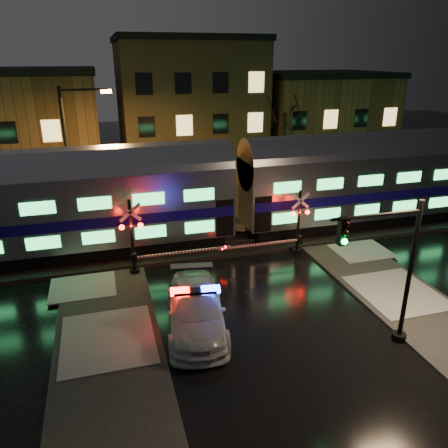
# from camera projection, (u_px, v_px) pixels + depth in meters

# --- Properties ---
(ground) EXTENTS (120.00, 120.00, 0.00)m
(ground) POSITION_uv_depth(u_px,v_px,m) (243.00, 283.00, 21.27)
(ground) COLOR black
(ground) RESTS_ON ground
(ballast) EXTENTS (90.00, 4.20, 0.24)m
(ballast) POSITION_uv_depth(u_px,v_px,m) (217.00, 242.00, 25.71)
(ballast) COLOR black
(ballast) RESTS_ON ground
(sidewalk_left) EXTENTS (4.00, 20.00, 0.12)m
(sidewalk_left) POSITION_uv_depth(u_px,v_px,m) (111.00, 394.00, 14.19)
(sidewalk_left) COLOR #2D2D2D
(sidewalk_left) RESTS_ON ground
(sidewalk_right) EXTENTS (4.00, 20.00, 0.12)m
(sidewalk_right) POSITION_uv_depth(u_px,v_px,m) (443.00, 330.00, 17.53)
(sidewalk_right) COLOR #2D2D2D
(sidewalk_right) RESTS_ON ground
(building_left) EXTENTS (14.00, 10.00, 9.00)m
(building_left) POSITION_uv_depth(u_px,v_px,m) (11.00, 132.00, 36.06)
(building_left) COLOR brown
(building_left) RESTS_ON ground
(building_mid) EXTENTS (12.00, 11.00, 11.50)m
(building_mid) POSITION_uv_depth(u_px,v_px,m) (188.00, 110.00, 39.91)
(building_mid) COLOR brown
(building_mid) RESTS_ON ground
(building_right) EXTENTS (12.00, 10.00, 8.50)m
(building_right) POSITION_uv_depth(u_px,v_px,m) (318.00, 122.00, 43.33)
(building_right) COLOR brown
(building_right) RESTS_ON ground
(train) EXTENTS (51.00, 3.12, 5.92)m
(train) POSITION_uv_depth(u_px,v_px,m) (236.00, 187.00, 24.84)
(train) COLOR black
(train) RESTS_ON ballast
(police_car) EXTENTS (3.08, 5.87, 1.80)m
(police_car) POSITION_uv_depth(u_px,v_px,m) (196.00, 310.00, 17.53)
(police_car) COLOR silver
(police_car) RESTS_ON ground
(crossing_signal_right) EXTENTS (5.23, 0.63, 3.70)m
(crossing_signal_right) POSITION_uv_depth(u_px,v_px,m) (293.00, 230.00, 23.70)
(crossing_signal_right) COLOR black
(crossing_signal_right) RESTS_ON ground
(crossing_signal_left) EXTENTS (5.61, 0.65, 3.97)m
(crossing_signal_left) POSITION_uv_depth(u_px,v_px,m) (140.00, 245.00, 21.56)
(crossing_signal_left) COLOR black
(crossing_signal_left) RESTS_ON ground
(traffic_light) EXTENTS (3.71, 0.68, 5.74)m
(traffic_light) POSITION_uv_depth(u_px,v_px,m) (390.00, 273.00, 15.66)
(traffic_light) COLOR black
(traffic_light) RESTS_ON ground
(streetlight) EXTENTS (2.94, 0.31, 8.81)m
(streetlight) POSITION_uv_depth(u_px,v_px,m) (73.00, 152.00, 25.56)
(streetlight) COLOR black
(streetlight) RESTS_ON ground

